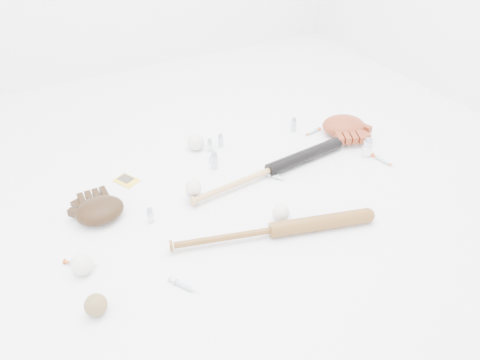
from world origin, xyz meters
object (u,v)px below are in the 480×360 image
bat_wood (272,230)px  glove_dark (100,210)px  bat_dark (270,170)px  pedestal (194,197)px

bat_wood → glove_dark: size_ratio=3.60×
bat_dark → bat_wood: size_ratio=1.03×
bat_dark → pedestal: 0.37m
bat_dark → glove_dark: (-0.74, 0.08, 0.01)m
glove_dark → bat_wood: bearing=-38.0°
bat_wood → pedestal: 0.38m
bat_wood → bat_dark: bearing=75.5°
bat_dark → bat_wood: 0.40m
glove_dark → pedestal: (0.37, -0.07, -0.02)m
glove_dark → bat_dark: bearing=-6.4°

